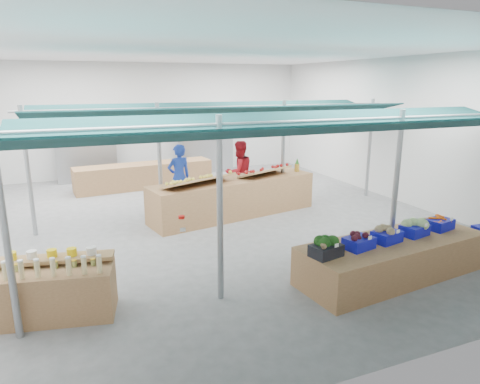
{
  "coord_description": "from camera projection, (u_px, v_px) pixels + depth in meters",
  "views": [
    {
      "loc": [
        -3.16,
        -10.09,
        3.46
      ],
      "look_at": [
        0.33,
        -1.6,
        1.11
      ],
      "focal_mm": 32.0,
      "sensor_mm": 36.0,
      "label": 1
    }
  ],
  "objects": [
    {
      "name": "back_shelving_left",
      "position": [
        86.0,
        154.0,
        15.27
      ],
      "size": [
        2.0,
        0.5,
        2.0
      ],
      "primitive_type": "cube",
      "color": "#B23F33",
      "rests_on": "floor"
    },
    {
      "name": "awnings",
      "position": [
        261.0,
        116.0,
        9.08
      ],
      "size": [
        9.5,
        7.08,
        0.3
      ],
      "color": "#0B302F",
      "rests_on": "pole_grid"
    },
    {
      "name": "hall",
      "position": [
        187.0,
        114.0,
        11.69
      ],
      "size": [
        13.0,
        13.0,
        13.0
      ],
      "color": "silver",
      "rests_on": "ground"
    },
    {
      "name": "veg_counter",
      "position": [
        393.0,
        258.0,
        7.8
      ],
      "size": [
        3.77,
        1.61,
        0.71
      ],
      "primitive_type": "cube",
      "rotation": [
        0.0,
        0.0,
        0.11
      ],
      "color": "brown",
      "rests_on": "floor"
    },
    {
      "name": "pole_grid",
      "position": [
        261.0,
        161.0,
        9.32
      ],
      "size": [
        10.0,
        4.6,
        3.0
      ],
      "color": "gray",
      "rests_on": "floor"
    },
    {
      "name": "apple_heap_yellow",
      "position": [
        199.0,
        179.0,
        10.57
      ],
      "size": [
        2.02,
        1.36,
        0.27
      ],
      "rotation": [
        0.0,
        0.0,
        0.39
      ],
      "color": "#997247",
      "rests_on": "fruit_counter"
    },
    {
      "name": "crate_celeriac",
      "position": [
        387.0,
        234.0,
        7.58
      ],
      "size": [
        0.56,
        0.45,
        0.31
      ],
      "rotation": [
        0.0,
        0.0,
        0.22
      ],
      "color": "#0F13A9",
      "rests_on": "veg_counter"
    },
    {
      "name": "bottle_shelf",
      "position": [
        55.0,
        289.0,
        6.47
      ],
      "size": [
        1.86,
        1.36,
        1.05
      ],
      "rotation": [
        0.0,
        0.0,
        -0.21
      ],
      "color": "brown",
      "rests_on": "floor"
    },
    {
      "name": "vendor_right",
      "position": [
        239.0,
        172.0,
        12.5
      ],
      "size": [
        1.01,
        0.86,
        1.84
      ],
      "primitive_type": "imported",
      "rotation": [
        0.0,
        0.0,
        3.33
      ],
      "color": "#A3141E",
      "rests_on": "floor"
    },
    {
      "name": "back_shelving_right",
      "position": [
        206.0,
        147.0,
        16.92
      ],
      "size": [
        2.0,
        0.5,
        2.0
      ],
      "primitive_type": "cube",
      "color": "#B23F33",
      "rests_on": "floor"
    },
    {
      "name": "floor",
      "position": [
        205.0,
        221.0,
        11.06
      ],
      "size": [
        13.0,
        13.0,
        0.0
      ],
      "primitive_type": "plane",
      "color": "#5F5F62",
      "rests_on": "ground"
    },
    {
      "name": "pole_ribbon",
      "position": [
        182.0,
        218.0,
        7.74
      ],
      "size": [
        0.12,
        0.12,
        0.28
      ],
      "color": "#AB110B",
      "rests_on": "pole_grid"
    },
    {
      "name": "fruit_counter",
      "position": [
        234.0,
        197.0,
        11.4
      ],
      "size": [
        4.73,
        1.96,
        0.99
      ],
      "primitive_type": "cube",
      "rotation": [
        0.0,
        0.0,
        0.19
      ],
      "color": "brown",
      "rests_on": "floor"
    },
    {
      "name": "sparrow",
      "position": [
        324.0,
        246.0,
        6.74
      ],
      "size": [
        0.12,
        0.09,
        0.11
      ],
      "rotation": [
        0.0,
        0.0,
        0.22
      ],
      "color": "brown",
      "rests_on": "crate_broccoli"
    },
    {
      "name": "vendor_left",
      "position": [
        179.0,
        177.0,
        11.84
      ],
      "size": [
        0.74,
        0.56,
        1.84
      ],
      "primitive_type": "imported",
      "rotation": [
        0.0,
        0.0,
        3.33
      ],
      "color": "#17339B",
      "rests_on": "floor"
    },
    {
      "name": "crate_cabbage",
      "position": [
        415.0,
        227.0,
        7.9
      ],
      "size": [
        0.56,
        0.45,
        0.35
      ],
      "rotation": [
        0.0,
        0.0,
        0.22
      ],
      "color": "#0F13A9",
      "rests_on": "veg_counter"
    },
    {
      "name": "apple_heap_red",
      "position": [
        265.0,
        170.0,
        11.65
      ],
      "size": [
        1.65,
        1.21,
        0.27
      ],
      "rotation": [
        0.0,
        0.0,
        0.39
      ],
      "color": "#997247",
      "rests_on": "fruit_counter"
    },
    {
      "name": "far_counter",
      "position": [
        145.0,
        175.0,
        14.5
      ],
      "size": [
        4.64,
        1.32,
        0.82
      ],
      "primitive_type": "cube",
      "rotation": [
        0.0,
        0.0,
        0.09
      ],
      "color": "brown",
      "rests_on": "floor"
    },
    {
      "name": "crate_beets",
      "position": [
        359.0,
        241.0,
        7.27
      ],
      "size": [
        0.56,
        0.45,
        0.29
      ],
      "rotation": [
        0.0,
        0.0,
        0.22
      ],
      "color": "#0F13A9",
      "rests_on": "veg_counter"
    },
    {
      "name": "crate_broccoli",
      "position": [
        326.0,
        247.0,
        6.94
      ],
      "size": [
        0.56,
        0.45,
        0.35
      ],
      "rotation": [
        0.0,
        0.0,
        0.22
      ],
      "color": "black",
      "rests_on": "veg_counter"
    },
    {
      "name": "pineapple",
      "position": [
        297.0,
        165.0,
        12.25
      ],
      "size": [
        0.14,
        0.14,
        0.39
      ],
      "rotation": [
        0.0,
        0.0,
        0.39
      ],
      "color": "#8C6019",
      "rests_on": "fruit_counter"
    },
    {
      "name": "crate_carrots",
      "position": [
        440.0,
        224.0,
        8.24
      ],
      "size": [
        0.56,
        0.45,
        0.29
      ],
      "rotation": [
        0.0,
        0.0,
        0.22
      ],
      "color": "#0F13A9",
      "rests_on": "veg_counter"
    }
  ]
}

